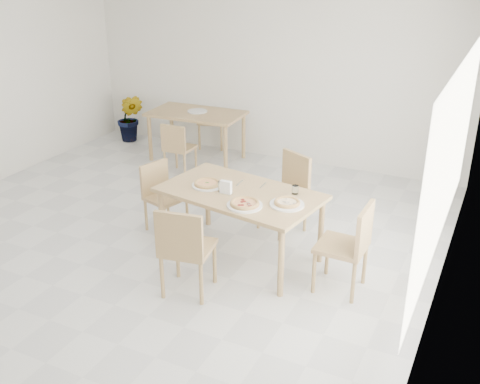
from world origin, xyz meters
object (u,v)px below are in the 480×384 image
at_px(napkin_holder, 226,188).
at_px(chair_back_s, 177,146).
at_px(tumbler_a, 222,186).
at_px(pizza_margherita, 207,183).
at_px(main_table, 240,198).
at_px(potted_plant, 130,118).
at_px(plate_empty, 197,111).
at_px(chair_south, 184,246).
at_px(chair_north, 288,187).
at_px(second_table, 196,118).
at_px(plate_margherita, 207,185).
at_px(pizza_pepperoni, 245,203).
at_px(pizza_mushroom, 287,202).
at_px(chair_east, 351,242).
at_px(chair_west, 161,192).
at_px(chair_back_n, 213,116).
at_px(plate_mushroom, 287,204).
at_px(plate_pepperoni, 245,205).
at_px(tumbler_b, 295,190).

relative_size(napkin_holder, chair_back_s, 0.19).
bearing_deg(tumbler_a, pizza_margherita, 166.12).
xyz_separation_m(main_table, potted_plant, (-3.39, 2.69, -0.27)).
bearing_deg(plate_empty, chair_south, -61.72).
xyz_separation_m(chair_north, second_table, (-2.13, 1.57, 0.14)).
relative_size(chair_south, plate_margherita, 2.86).
relative_size(pizza_margherita, pizza_pepperoni, 0.89).
bearing_deg(chair_north, second_table, 170.61).
distance_m(pizza_mushroom, tumbler_a, 0.73).
distance_m(chair_east, pizza_pepperoni, 1.06).
bearing_deg(pizza_margherita, potted_plant, 138.01).
xyz_separation_m(chair_west, second_table, (-0.82, 2.22, 0.20)).
bearing_deg(chair_back_n, chair_back_s, -99.25).
bearing_deg(plate_empty, chair_back_s, -83.18).
bearing_deg(napkin_holder, tumbler_a, 145.46).
distance_m(napkin_holder, chair_back_n, 3.79).
height_order(chair_east, pizza_pepperoni, chair_east).
bearing_deg(main_table, chair_west, 179.04).
bearing_deg(tumbler_a, main_table, 21.62).
height_order(chair_east, plate_mushroom, chair_east).
bearing_deg(pizza_mushroom, plate_empty, 134.27).
xyz_separation_m(chair_north, plate_pepperoni, (-0.01, -1.14, 0.24)).
height_order(second_table, chair_back_s, chair_back_s).
bearing_deg(plate_pepperoni, chair_east, 9.21).
bearing_deg(chair_south, plate_empty, -71.77).
xyz_separation_m(plate_pepperoni, second_table, (-2.12, 2.71, -0.10)).
bearing_deg(chair_back_n, plate_pepperoni, -73.79).
xyz_separation_m(chair_north, napkin_holder, (-0.30, -0.96, 0.29)).
bearing_deg(chair_back_n, chair_west, -89.43).
height_order(chair_east, chair_back_n, chair_east).
height_order(plate_pepperoni, second_table, plate_pepperoni).
distance_m(main_table, chair_east, 1.23).
relative_size(plate_margherita, plate_mushroom, 0.95).
xyz_separation_m(chair_north, tumbler_b, (0.32, -0.64, 0.27)).
distance_m(chair_east, potted_plant, 5.40).
height_order(plate_pepperoni, plate_empty, same).
relative_size(plate_margherita, potted_plant, 0.39).
distance_m(chair_east, second_table, 4.05).
distance_m(chair_north, plate_pepperoni, 1.16).
relative_size(plate_mushroom, chair_back_s, 0.43).
bearing_deg(chair_back_n, second_table, -99.01).
bearing_deg(plate_margherita, main_table, 3.06).
relative_size(chair_south, napkin_holder, 6.35).
bearing_deg(main_table, pizza_mushroom, -0.63).
bearing_deg(chair_west, chair_north, -48.27).
relative_size(main_table, pizza_mushroom, 6.78).
distance_m(chair_north, second_table, 2.65).
distance_m(chair_east, pizza_mushroom, 0.71).
distance_m(pizza_mushroom, potted_plant, 4.84).
bearing_deg(second_table, tumbler_b, -44.95).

